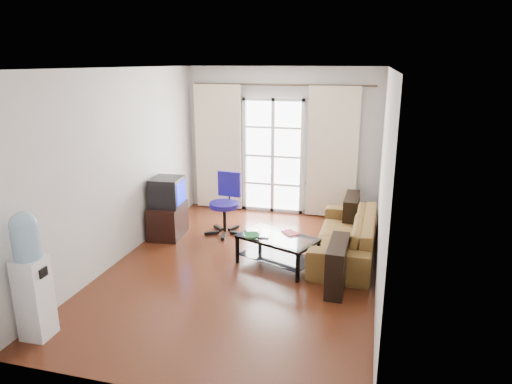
% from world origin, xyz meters
% --- Properties ---
extents(floor, '(5.20, 5.20, 0.00)m').
position_xyz_m(floor, '(0.00, 0.00, 0.00)').
color(floor, '#5B2915').
rests_on(floor, ground).
extents(ceiling, '(5.20, 5.20, 0.00)m').
position_xyz_m(ceiling, '(0.00, 0.00, 2.70)').
color(ceiling, white).
rests_on(ceiling, wall_back).
extents(wall_back, '(3.60, 0.02, 2.70)m').
position_xyz_m(wall_back, '(0.00, 2.60, 1.35)').
color(wall_back, silver).
rests_on(wall_back, floor).
extents(wall_front, '(3.60, 0.02, 2.70)m').
position_xyz_m(wall_front, '(0.00, -2.60, 1.35)').
color(wall_front, silver).
rests_on(wall_front, floor).
extents(wall_left, '(0.02, 5.20, 2.70)m').
position_xyz_m(wall_left, '(-1.80, 0.00, 1.35)').
color(wall_left, silver).
rests_on(wall_left, floor).
extents(wall_right, '(0.02, 5.20, 2.70)m').
position_xyz_m(wall_right, '(1.80, 0.00, 1.35)').
color(wall_right, silver).
rests_on(wall_right, floor).
extents(french_door, '(1.16, 0.06, 2.15)m').
position_xyz_m(french_door, '(-0.15, 2.54, 1.07)').
color(french_door, white).
rests_on(french_door, wall_back).
extents(curtain_rod, '(3.30, 0.04, 0.04)m').
position_xyz_m(curtain_rod, '(0.00, 2.50, 2.38)').
color(curtain_rod, '#4C3F2D').
rests_on(curtain_rod, wall_back).
extents(curtain_left, '(0.90, 0.07, 2.35)m').
position_xyz_m(curtain_left, '(-1.20, 2.48, 1.20)').
color(curtain_left, '#F1E3C2').
rests_on(curtain_left, curtain_rod).
extents(curtain_right, '(0.90, 0.07, 2.35)m').
position_xyz_m(curtain_right, '(0.95, 2.48, 1.20)').
color(curtain_right, '#F1E3C2').
rests_on(curtain_right, curtain_rod).
extents(radiator, '(0.64, 0.12, 0.64)m').
position_xyz_m(radiator, '(0.80, 2.50, 0.33)').
color(radiator, gray).
rests_on(radiator, floor).
extents(sofa, '(2.16, 0.93, 0.62)m').
position_xyz_m(sofa, '(1.34, 0.81, 0.31)').
color(sofa, olive).
rests_on(sofa, floor).
extents(coffee_table, '(1.21, 0.96, 0.43)m').
position_xyz_m(coffee_table, '(0.45, 0.19, 0.28)').
color(coffee_table, silver).
rests_on(coffee_table, floor).
extents(bowl, '(0.40, 0.40, 0.06)m').
position_xyz_m(bowl, '(0.11, 0.05, 0.46)').
color(bowl, green).
rests_on(bowl, coffee_table).
extents(book, '(0.41, 0.41, 0.02)m').
position_xyz_m(book, '(0.54, 0.28, 0.44)').
color(book, red).
rests_on(book, coffee_table).
extents(remote, '(0.16, 0.05, 0.02)m').
position_xyz_m(remote, '(0.27, 0.07, 0.44)').
color(remote, black).
rests_on(remote, coffee_table).
extents(tv_stand, '(0.55, 0.77, 0.53)m').
position_xyz_m(tv_stand, '(-1.53, 0.86, 0.26)').
color(tv_stand, black).
rests_on(tv_stand, floor).
extents(crt_tv, '(0.54, 0.54, 0.46)m').
position_xyz_m(crt_tv, '(-1.53, 0.84, 0.76)').
color(crt_tv, black).
rests_on(crt_tv, tv_stand).
extents(task_chair, '(0.75, 0.75, 1.02)m').
position_xyz_m(task_chair, '(-0.66, 1.21, 0.30)').
color(task_chair, black).
rests_on(task_chair, floor).
extents(water_cooler, '(0.30, 0.29, 1.38)m').
position_xyz_m(water_cooler, '(-1.60, -2.13, 0.72)').
color(water_cooler, white).
rests_on(water_cooler, floor).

